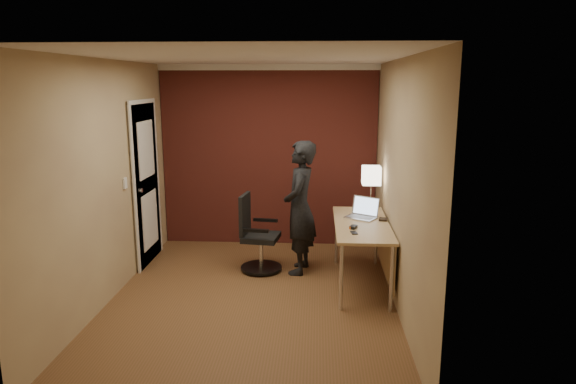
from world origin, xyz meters
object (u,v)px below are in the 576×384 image
(laptop, at_px, (363,212))
(wallet, at_px, (383,219))
(desk_lamp, at_px, (371,176))
(desk, at_px, (368,234))
(phone, at_px, (354,233))
(office_chair, at_px, (256,238))
(person, at_px, (300,208))
(mouse, at_px, (353,227))

(laptop, relative_size, wallet, 3.79)
(desk_lamp, xyz_separation_m, laptop, (-0.12, -0.39, -0.35))
(desk, distance_m, phone, 0.47)
(office_chair, xyz_separation_m, person, (0.53, -0.01, 0.39))
(mouse, relative_size, person, 0.06)
(desk_lamp, bearing_deg, desk, -97.35)
(desk, height_order, mouse, mouse)
(phone, bearing_deg, wallet, 47.49)
(mouse, distance_m, person, 0.86)
(phone, relative_size, office_chair, 0.12)
(mouse, bearing_deg, laptop, 97.78)
(desk_lamp, height_order, office_chair, desk_lamp)
(desk_lamp, relative_size, mouse, 5.35)
(desk, xyz_separation_m, mouse, (-0.18, -0.23, 0.14))
(laptop, relative_size, office_chair, 0.45)
(desk_lamp, relative_size, phone, 4.65)
(wallet, bearing_deg, desk_lamp, 100.57)
(laptop, bearing_deg, desk, -80.66)
(mouse, xyz_separation_m, person, (-0.60, 0.61, 0.05))
(desk, distance_m, laptop, 0.31)
(desk_lamp, xyz_separation_m, mouse, (-0.26, -0.86, -0.40))
(desk, height_order, desk_lamp, desk_lamp)
(laptop, distance_m, mouse, 0.50)
(desk_lamp, distance_m, person, 0.96)
(phone, bearing_deg, office_chair, 136.83)
(laptop, xyz_separation_m, wallet, (0.22, -0.12, -0.05))
(wallet, bearing_deg, laptop, 150.30)
(desk_lamp, height_order, phone, desk_lamp)
(laptop, bearing_deg, wallet, -29.70)
(mouse, bearing_deg, desk_lamp, 97.48)
(laptop, distance_m, wallet, 0.25)
(desk, bearing_deg, person, 154.02)
(desk, bearing_deg, office_chair, 163.49)
(office_chair, bearing_deg, person, -0.88)
(office_chair, distance_m, person, 0.66)
(laptop, bearing_deg, phone, -102.83)
(desk, relative_size, desk_lamp, 2.80)
(wallet, relative_size, office_chair, 0.12)
(laptop, xyz_separation_m, mouse, (-0.14, -0.48, -0.05))
(desk, bearing_deg, laptop, 99.34)
(mouse, distance_m, office_chair, 1.33)
(desk, relative_size, laptop, 3.60)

